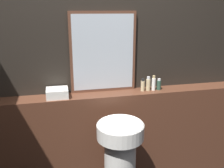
{
  "coord_description": "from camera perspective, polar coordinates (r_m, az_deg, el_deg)",
  "views": [
    {
      "loc": [
        -0.45,
        -0.82,
        1.71
      ],
      "look_at": [
        0.03,
        1.25,
        1.07
      ],
      "focal_mm": 40.0,
      "sensor_mm": 36.0,
      "label": 1
    }
  ],
  "objects": [
    {
      "name": "shampoo_bottle",
      "position": [
        2.42,
        7.04,
        -0.29
      ],
      "size": [
        0.04,
        0.04,
        0.12
      ],
      "color": "#C6B284",
      "rests_on": "vanity_counter"
    },
    {
      "name": "lotion_bottle",
      "position": [
        2.46,
        9.5,
        0.14
      ],
      "size": [
        0.04,
        0.04,
        0.15
      ],
      "color": "white",
      "rests_on": "vanity_counter"
    },
    {
      "name": "vanity_counter",
      "position": [
        2.54,
        -1.12,
        -12.32
      ],
      "size": [
        2.82,
        0.22,
        0.95
      ],
      "color": "#512D1E",
      "rests_on": "ground_plane"
    },
    {
      "name": "mirror",
      "position": [
        2.33,
        -2.03,
        7.19
      ],
      "size": [
        0.62,
        0.03,
        0.75
      ],
      "color": "#563323",
      "rests_on": "vanity_counter"
    },
    {
      "name": "pedestal_sink",
      "position": [
        2.2,
        1.84,
        -17.26
      ],
      "size": [
        0.39,
        0.39,
        0.83
      ],
      "color": "silver",
      "rests_on": "ground_plane"
    },
    {
      "name": "towel_stack",
      "position": [
        2.29,
        -12.41,
        -2.01
      ],
      "size": [
        0.19,
        0.17,
        0.08
      ],
      "color": "silver",
      "rests_on": "vanity_counter"
    },
    {
      "name": "body_wash_bottle",
      "position": [
        2.48,
        10.66,
        -0.13
      ],
      "size": [
        0.04,
        0.04,
        0.11
      ],
      "color": "#2D4C3D",
      "rests_on": "vanity_counter"
    },
    {
      "name": "wall_back",
      "position": [
        2.4,
        -1.91,
        5.77
      ],
      "size": [
        8.0,
        0.06,
        2.5
      ],
      "color": "black",
      "rests_on": "ground_plane"
    },
    {
      "name": "conditioner_bottle",
      "position": [
        2.44,
        8.29,
        -0.03
      ],
      "size": [
        0.04,
        0.04,
        0.14
      ],
      "color": "#C6B284",
      "rests_on": "vanity_counter"
    }
  ]
}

